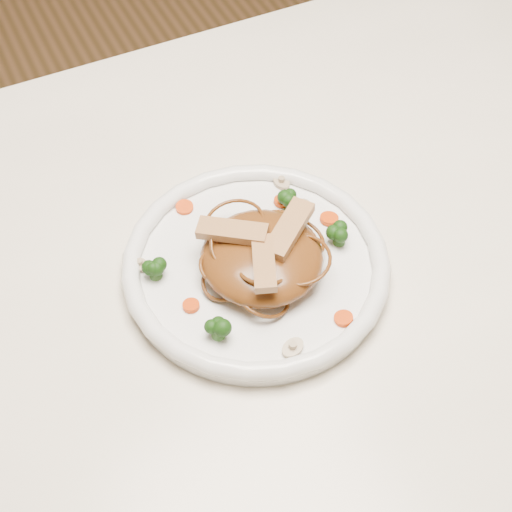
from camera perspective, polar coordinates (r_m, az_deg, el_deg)
name	(u,v)px	position (r m, az deg, el deg)	size (l,w,h in m)	color
ground	(274,489)	(1.48, 1.43, -17.52)	(4.00, 4.00, 0.00)	brown
table	(285,290)	(0.91, 2.24, -2.62)	(1.20, 0.80, 0.75)	white
plate	(256,269)	(0.79, 0.00, -0.99)	(0.28, 0.28, 0.02)	white
noodle_mound	(262,257)	(0.76, 0.45, -0.07)	(0.13, 0.13, 0.04)	#613112
chicken_a	(289,229)	(0.76, 2.56, 2.11)	(0.08, 0.02, 0.01)	tan
chicken_b	(232,231)	(0.75, -1.85, 1.92)	(0.07, 0.02, 0.01)	tan
chicken_c	(264,263)	(0.73, 0.62, -0.55)	(0.07, 0.02, 0.01)	tan
broccoli_0	(291,201)	(0.83, 2.69, 4.23)	(0.02, 0.02, 0.03)	#183C0C
broccoli_1	(155,267)	(0.77, -7.82, -0.88)	(0.03, 0.03, 0.03)	#183C0C
broccoli_2	(218,328)	(0.72, -2.95, -5.58)	(0.02, 0.02, 0.03)	#183C0C
broccoli_3	(340,235)	(0.80, 6.49, 1.65)	(0.02, 0.02, 0.03)	#183C0C
carrot_0	(282,201)	(0.84, 2.00, 4.25)	(0.02, 0.02, 0.01)	red
carrot_1	(191,306)	(0.75, -5.03, -3.82)	(0.02, 0.02, 0.01)	red
carrot_2	(329,219)	(0.83, 5.66, 2.89)	(0.02, 0.02, 0.01)	red
carrot_3	(185,207)	(0.84, -5.53, 3.75)	(0.02, 0.02, 0.01)	red
carrot_4	(344,318)	(0.75, 6.76, -4.80)	(0.02, 0.02, 0.01)	red
mushroom_0	(293,348)	(0.72, 2.84, -7.10)	(0.02, 0.02, 0.01)	beige
mushroom_1	(304,208)	(0.83, 3.75, 3.68)	(0.03, 0.03, 0.01)	beige
mushroom_2	(140,265)	(0.79, -8.93, -0.70)	(0.02, 0.02, 0.01)	beige
mushroom_3	(281,183)	(0.86, 1.97, 5.68)	(0.02, 0.02, 0.01)	beige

